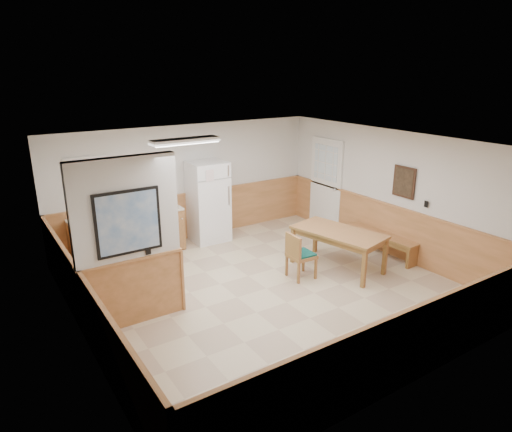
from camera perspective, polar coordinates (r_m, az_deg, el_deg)
ground at (r=7.97m, az=1.30°, el=-9.04°), size 6.00×6.00×0.00m
ceiling at (r=7.18m, az=1.44°, el=9.01°), size 6.00×6.00×0.02m
back_wall at (r=10.00m, az=-8.43°, el=4.13°), size 6.00×0.02×2.50m
right_wall at (r=9.44m, az=16.58°, el=2.72°), size 0.02×6.00×2.50m
left_wall at (r=6.39m, az=-21.52°, el=-5.16°), size 0.02×6.00×2.50m
wainscot_back at (r=10.19m, az=-8.19°, el=0.01°), size 6.00×0.04×1.00m
wainscot_right at (r=9.64m, az=16.10°, el=-1.59°), size 0.04×6.00×1.00m
wainscot_left at (r=6.71m, az=-20.60°, el=-11.04°), size 0.04×6.00×1.00m
partition_wall at (r=6.73m, az=-15.65°, el=-3.52°), size 1.50×0.20×2.50m
kitchen_counter at (r=9.52m, az=-13.99°, el=-1.92°), size 2.20×0.61×1.00m
exterior_door at (r=10.74m, az=8.70°, el=4.00°), size 0.07×1.02×2.15m
kitchen_window at (r=9.26m, az=-20.33°, el=3.97°), size 0.80×0.04×1.00m
wall_painting at (r=9.16m, az=18.02°, el=4.06°), size 0.04×0.50×0.60m
fluorescent_fixture at (r=7.92m, az=-8.85°, el=9.27°), size 1.20×0.30×0.09m
refrigerator at (r=9.89m, az=-5.99°, el=1.80°), size 0.78×0.73×1.74m
dining_table at (r=8.61m, az=10.27°, el=-2.43°), size 1.21×1.83×0.75m
dining_bench at (r=9.55m, az=15.39°, el=-2.71°), size 0.44×1.65×0.45m
dining_chair at (r=8.16m, az=5.22°, el=-4.61°), size 0.62×0.45×0.85m
fire_extinguisher at (r=9.48m, az=-11.52°, el=2.15°), size 0.13×0.13×0.42m
soap_bottle at (r=9.15m, az=-19.61°, el=0.39°), size 0.08×0.08×0.23m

